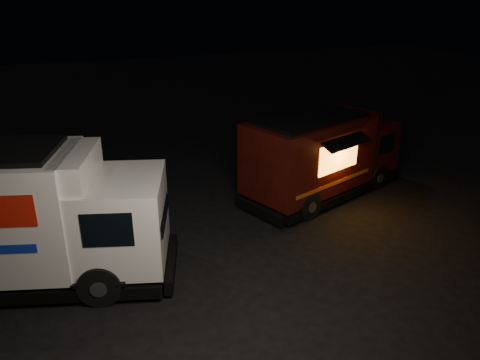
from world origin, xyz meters
The scene contains 3 objects.
ground centered at (0.00, 0.00, 0.00)m, with size 80.00×80.00×0.00m, color black.
white_truck centered at (-4.43, 0.98, 1.70)m, with size 7.49×2.55×3.40m, color silver, non-canonical shape.
red_truck centered at (5.19, 2.77, 1.45)m, with size 6.24×2.29×2.90m, color #3B0D0A, non-canonical shape.
Camera 1 is at (-3.16, -10.09, 6.64)m, focal length 35.00 mm.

